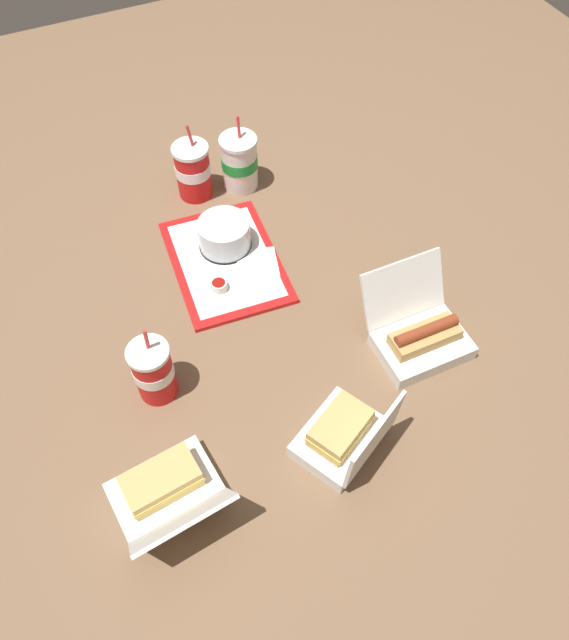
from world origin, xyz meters
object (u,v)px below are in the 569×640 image
Objects in this scene: clamshell_sandwich_back at (166,490)px; clamshell_hotdog_right at (420,336)px; clamshell_sandwich_front at (343,435)px; soda_cup_corner at (239,162)px; ketchup_cup at (219,285)px; soda_cup_right at (193,170)px; food_tray at (227,261)px; soda_cup_center at (153,371)px; plastic_fork at (201,274)px; cake_container at (224,235)px.

clamshell_hotdog_right reaches higher than clamshell_sandwich_back.
clamshell_hotdog_right is at bearing -62.44° from clamshell_sandwich_front.
soda_cup_corner is (0.68, 0.16, 0.04)m from clamshell_hotdog_right.
soda_cup_right reaches higher than ketchup_cup.
food_tray is at bearing -32.06° from ketchup_cup.
soda_cup_right is at bearing -23.69° from clamshell_sandwich_back.
soda_cup_corner reaches higher than soda_cup_center.
plastic_fork is 0.48× the size of clamshell_sandwich_front.
food_tray is 0.57m from clamshell_sandwich_front.
clamshell_hotdog_right is at bearing -103.73° from soda_cup_center.
plastic_fork is at bearing 22.40° from ketchup_cup.
soda_cup_right reaches higher than clamshell_sandwich_back.
clamshell_sandwich_back is 0.98× the size of clamshell_sandwich_front.
ketchup_cup is at bearing 168.80° from soda_cup_right.
food_tray is 0.62m from clamshell_sandwich_back.
plastic_fork is 0.51× the size of soda_cup_corner.
clamshell_hotdog_right is (-0.34, -0.35, 0.01)m from ketchup_cup.
clamshell_sandwich_back is (-0.44, 0.28, 0.02)m from ketchup_cup.
soda_cup_corner is 1.00× the size of soda_cup_right.
plastic_fork is 0.49× the size of clamshell_sandwich_back.
soda_cup_right reaches higher than clamshell_sandwich_front.
clamshell_hotdog_right is at bearing -133.85° from ketchup_cup.
clamshell_sandwich_back is (-0.50, 0.26, 0.03)m from plastic_fork.
soda_cup_right is (0.80, -0.35, 0.04)m from clamshell_sandwich_back.
food_tray is 1.82× the size of clamshell_hotdog_right.
clamshell_sandwich_back is 0.64m from clamshell_hotdog_right.
clamshell_sandwich_back is at bearing 83.42° from clamshell_sandwich_front.
ketchup_cup is 0.36× the size of plastic_fork.
food_tray is 0.10m from ketchup_cup.
clamshell_sandwich_back is at bearing 147.65° from food_tray.
soda_cup_right is 1.01× the size of soda_cup_center.
clamshell_hotdog_right is (-0.40, -0.38, 0.02)m from plastic_fork.
food_tray is 2.90× the size of cake_container.
plastic_fork is 0.51× the size of clamshell_hotdog_right.
cake_container reaches higher than ketchup_cup.
ketchup_cup is 0.49m from clamshell_hotdog_right.
soda_cup_right is (0.84, 0.01, 0.04)m from clamshell_sandwich_front.
cake_container is 0.62× the size of soda_cup_right.
soda_cup_center is at bearing -13.86° from clamshell_sandwich_back.
plastic_fork is (0.06, 0.02, -0.01)m from ketchup_cup.
clamshell_sandwich_back reaches higher than food_tray.
clamshell_hotdog_right is 0.31m from clamshell_sandwich_front.
soda_cup_center is (-0.26, 0.20, 0.06)m from plastic_fork.
soda_cup_corner is (0.26, -0.15, 0.07)m from food_tray.
plastic_fork is at bearing 126.09° from cake_container.
clamshell_sandwich_back is at bearing 166.14° from soda_cup_center.
clamshell_sandwich_back is at bearing 99.10° from clamshell_hotdog_right.
soda_cup_center is at bearing 143.39° from plastic_fork.
ketchup_cup is at bearing -47.85° from soda_cup_center.
ketchup_cup is (-0.13, 0.07, -0.02)m from cake_container.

